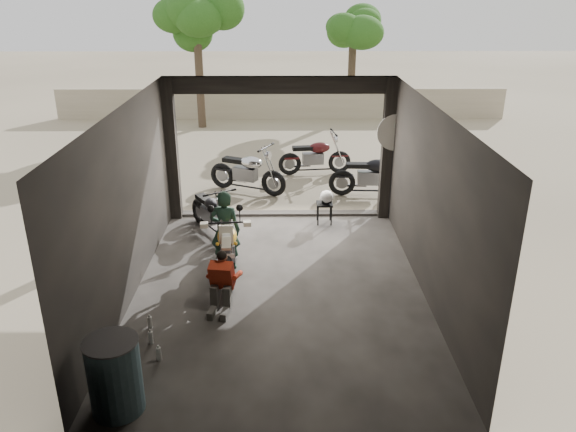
{
  "coord_description": "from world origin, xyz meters",
  "views": [
    {
      "loc": [
        0.07,
        -8.64,
        4.93
      ],
      "look_at": [
        0.16,
        0.6,
        1.16
      ],
      "focal_mm": 35.0,
      "sensor_mm": 36.0,
      "label": 1
    }
  ],
  "objects_px": {
    "sign_post": "(394,150)",
    "oil_drum": "(115,377)",
    "main_bike": "(227,242)",
    "outside_bike_c": "(372,172)",
    "helmet": "(327,197)",
    "stool": "(324,206)",
    "outside_bike_a": "(247,168)",
    "outside_bike_b": "(315,153)",
    "mechanic": "(221,285)",
    "rider": "(225,230)",
    "left_bike": "(211,210)"
  },
  "relations": [
    {
      "from": "outside_bike_a",
      "to": "stool",
      "type": "height_order",
      "value": "outside_bike_a"
    },
    {
      "from": "main_bike",
      "to": "stool",
      "type": "height_order",
      "value": "main_bike"
    },
    {
      "from": "helmet",
      "to": "sign_post",
      "type": "height_order",
      "value": "sign_post"
    },
    {
      "from": "left_bike",
      "to": "stool",
      "type": "xyz_separation_m",
      "value": [
        2.46,
        0.53,
        -0.14
      ]
    },
    {
      "from": "outside_bike_a",
      "to": "mechanic",
      "type": "height_order",
      "value": "outside_bike_a"
    },
    {
      "from": "stool",
      "to": "helmet",
      "type": "distance_m",
      "value": 0.22
    },
    {
      "from": "mechanic",
      "to": "helmet",
      "type": "bearing_deg",
      "value": 71.04
    },
    {
      "from": "outside_bike_a",
      "to": "helmet",
      "type": "xyz_separation_m",
      "value": [
        1.88,
        -2.12,
        -0.0
      ]
    },
    {
      "from": "mechanic",
      "to": "sign_post",
      "type": "bearing_deg",
      "value": 58.06
    },
    {
      "from": "mechanic",
      "to": "outside_bike_b",
      "type": "bearing_deg",
      "value": 84.51
    },
    {
      "from": "mechanic",
      "to": "stool",
      "type": "height_order",
      "value": "mechanic"
    },
    {
      "from": "main_bike",
      "to": "sign_post",
      "type": "bearing_deg",
      "value": 32.67
    },
    {
      "from": "helmet",
      "to": "main_bike",
      "type": "bearing_deg",
      "value": -147.77
    },
    {
      "from": "main_bike",
      "to": "mechanic",
      "type": "bearing_deg",
      "value": -94.84
    },
    {
      "from": "rider",
      "to": "mechanic",
      "type": "bearing_deg",
      "value": 97.74
    },
    {
      "from": "outside_bike_b",
      "to": "mechanic",
      "type": "xyz_separation_m",
      "value": [
        -1.91,
        -7.32,
        -0.11
      ]
    },
    {
      "from": "rider",
      "to": "sign_post",
      "type": "distance_m",
      "value": 4.36
    },
    {
      "from": "mechanic",
      "to": "rider",
      "type": "bearing_deg",
      "value": 101.41
    },
    {
      "from": "left_bike",
      "to": "rider",
      "type": "bearing_deg",
      "value": -105.95
    },
    {
      "from": "outside_bike_a",
      "to": "helmet",
      "type": "bearing_deg",
      "value": -113.03
    },
    {
      "from": "left_bike",
      "to": "oil_drum",
      "type": "height_order",
      "value": "left_bike"
    },
    {
      "from": "outside_bike_a",
      "to": "stool",
      "type": "distance_m",
      "value": 2.82
    },
    {
      "from": "outside_bike_b",
      "to": "outside_bike_a",
      "type": "bearing_deg",
      "value": 122.31
    },
    {
      "from": "left_bike",
      "to": "stool",
      "type": "height_order",
      "value": "left_bike"
    },
    {
      "from": "rider",
      "to": "stool",
      "type": "xyz_separation_m",
      "value": [
        2.0,
        2.14,
        -0.36
      ]
    },
    {
      "from": "oil_drum",
      "to": "sign_post",
      "type": "relative_size",
      "value": 0.42
    },
    {
      "from": "outside_bike_c",
      "to": "stool",
      "type": "distance_m",
      "value": 2.24
    },
    {
      "from": "helmet",
      "to": "sign_post",
      "type": "relative_size",
      "value": 0.13
    },
    {
      "from": "outside_bike_c",
      "to": "helmet",
      "type": "xyz_separation_m",
      "value": [
        -1.28,
        -1.79,
        0.0
      ]
    },
    {
      "from": "outside_bike_c",
      "to": "sign_post",
      "type": "xyz_separation_m",
      "value": [
        0.2,
        -1.53,
        1.0
      ]
    },
    {
      "from": "outside_bike_a",
      "to": "outside_bike_c",
      "type": "height_order",
      "value": "outside_bike_a"
    },
    {
      "from": "outside_bike_c",
      "to": "mechanic",
      "type": "xyz_separation_m",
      "value": [
        -3.26,
        -5.49,
        -0.14
      ]
    },
    {
      "from": "sign_post",
      "to": "outside_bike_c",
      "type": "bearing_deg",
      "value": 104.56
    },
    {
      "from": "left_bike",
      "to": "helmet",
      "type": "xyz_separation_m",
      "value": [
        2.5,
        0.54,
        0.08
      ]
    },
    {
      "from": "outside_bike_a",
      "to": "main_bike",
      "type": "bearing_deg",
      "value": -155.85
    },
    {
      "from": "outside_bike_c",
      "to": "helmet",
      "type": "distance_m",
      "value": 2.2
    },
    {
      "from": "oil_drum",
      "to": "outside_bike_c",
      "type": "bearing_deg",
      "value": 61.05
    },
    {
      "from": "outside_bike_b",
      "to": "outside_bike_c",
      "type": "bearing_deg",
      "value": -150.86
    },
    {
      "from": "outside_bike_b",
      "to": "rider",
      "type": "relative_size",
      "value": 1.16
    },
    {
      "from": "main_bike",
      "to": "stool",
      "type": "distance_m",
      "value": 3.08
    },
    {
      "from": "helmet",
      "to": "sign_post",
      "type": "distance_m",
      "value": 1.81
    },
    {
      "from": "sign_post",
      "to": "oil_drum",
      "type": "bearing_deg",
      "value": -118.66
    },
    {
      "from": "outside_bike_c",
      "to": "outside_bike_a",
      "type": "bearing_deg",
      "value": 87.19
    },
    {
      "from": "mechanic",
      "to": "oil_drum",
      "type": "height_order",
      "value": "oil_drum"
    },
    {
      "from": "left_bike",
      "to": "sign_post",
      "type": "relative_size",
      "value": 0.67
    },
    {
      "from": "outside_bike_b",
      "to": "helmet",
      "type": "distance_m",
      "value": 3.62
    },
    {
      "from": "outside_bike_c",
      "to": "stool",
      "type": "xyz_separation_m",
      "value": [
        -1.32,
        -1.8,
        -0.22
      ]
    },
    {
      "from": "outside_bike_b",
      "to": "oil_drum",
      "type": "height_order",
      "value": "outside_bike_b"
    },
    {
      "from": "outside_bike_a",
      "to": "outside_bike_b",
      "type": "bearing_deg",
      "value": -25.18
    },
    {
      "from": "rider",
      "to": "mechanic",
      "type": "height_order",
      "value": "rider"
    }
  ]
}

